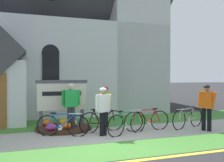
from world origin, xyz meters
TOP-DOWN VIEW (x-y plane):
  - ground at (0.00, 4.00)m, footprint 140.00×140.00m
  - sidewalk_slab at (-1.03, 1.70)m, footprint 32.00×2.22m
  - grass_verge at (-1.03, -0.21)m, footprint 32.00×1.60m
  - church_lawn at (-1.03, 4.10)m, footprint 24.00×2.59m
  - church_building at (-0.56, 9.52)m, footprint 13.14×10.79m
  - church_sign at (-0.81, 3.37)m, footprint 1.98×0.15m
  - flower_bed at (-0.84, 2.93)m, footprint 2.06×2.06m
  - bicycle_green at (2.03, 1.75)m, footprint 1.77×0.10m
  - bicycle_yellow at (0.40, 2.06)m, footprint 1.73×0.34m
  - bicycle_blue at (3.72, 1.66)m, footprint 1.74×0.60m
  - bicycle_orange at (-1.01, 1.84)m, footprint 1.62×0.67m
  - bicycle_silver at (1.10, 1.38)m, footprint 1.67×0.70m
  - cyclist_in_green_jersey at (0.28, 1.49)m, footprint 0.60×0.42m
  - cyclist_in_blue_jersey at (-0.57, 2.73)m, footprint 0.67×0.29m
  - cyclist_in_yellow_jersey at (0.75, 2.76)m, footprint 0.58×0.41m
  - cyclist_in_red_jersey at (4.02, 0.98)m, footprint 0.38×0.73m
  - roadside_conifer at (5.90, 11.36)m, footprint 4.26×4.26m

SIDE VIEW (x-z plane):
  - ground at x=0.00m, z-range 0.00..0.00m
  - grass_verge at x=-1.03m, z-range 0.00..0.01m
  - church_lawn at x=-1.03m, z-range 0.00..0.01m
  - sidewalk_slab at x=-1.03m, z-range 0.00..0.01m
  - flower_bed at x=-0.84m, z-range -0.07..0.27m
  - bicycle_orange at x=-1.01m, z-range -0.03..0.78m
  - bicycle_green at x=2.03m, z-range -0.04..0.79m
  - bicycle_blue at x=3.72m, z-range -0.02..0.80m
  - bicycle_silver at x=1.10m, z-range -0.04..0.82m
  - bicycle_yellow at x=0.40m, z-range -0.04..0.82m
  - cyclist_in_yellow_jersey at x=0.75m, z-range 0.12..1.71m
  - cyclist_in_green_jersey at x=0.28m, z-range 0.13..1.73m
  - cyclist_in_red_jersey at x=4.02m, z-range 0.14..1.82m
  - cyclist_in_blue_jersey at x=-0.57m, z-range 0.16..1.88m
  - church_sign at x=-0.81m, z-range 0.28..2.11m
  - roadside_conifer at x=5.90m, z-range 0.85..8.00m
  - church_building at x=-0.56m, z-range -2.13..11.41m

